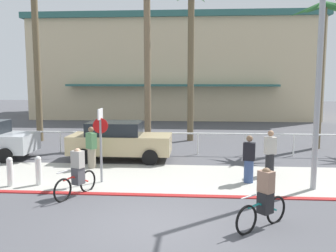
% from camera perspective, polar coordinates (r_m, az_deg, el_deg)
% --- Properties ---
extents(ground_plane, '(80.00, 80.00, 0.00)m').
position_cam_1_polar(ground_plane, '(19.14, 1.23, -3.42)').
color(ground_plane, '#4C4C51').
extents(sidewalk_strip, '(44.00, 4.00, 0.02)m').
position_cam_1_polar(sidewalk_strip, '(13.49, -0.08, -7.99)').
color(sidewalk_strip, '#ADAAA0').
rests_on(sidewalk_strip, ground).
extents(curb_paint, '(44.00, 0.24, 0.03)m').
position_cam_1_polar(curb_paint, '(11.58, -0.84, -10.58)').
color(curb_paint, maroon).
rests_on(curb_paint, ground).
extents(building_backdrop, '(25.23, 12.96, 9.00)m').
position_cam_1_polar(building_backdrop, '(36.61, 1.14, 8.85)').
color(building_backdrop, beige).
rests_on(building_backdrop, ground).
extents(rail_fence, '(24.41, 0.08, 1.04)m').
position_cam_1_polar(rail_fence, '(17.52, 0.98, -1.65)').
color(rail_fence, white).
rests_on(rail_fence, ground).
extents(stop_sign_bike_lane, '(0.52, 0.56, 2.56)m').
position_cam_1_polar(stop_sign_bike_lane, '(12.81, -10.31, -1.31)').
color(stop_sign_bike_lane, gray).
rests_on(stop_sign_bike_lane, ground).
extents(bollard_0, '(0.20, 0.20, 1.00)m').
position_cam_1_polar(bollard_0, '(13.25, -19.28, -6.44)').
color(bollard_0, white).
rests_on(bollard_0, ground).
extents(bollard_2, '(0.20, 0.20, 1.00)m').
position_cam_1_polar(bollard_2, '(13.43, -23.11, -6.44)').
color(bollard_2, white).
rests_on(bollard_2, ground).
extents(streetlight_curb, '(0.24, 2.54, 7.50)m').
position_cam_1_polar(streetlight_curb, '(12.36, 22.64, 10.02)').
color(streetlight_curb, '#9EA0A5').
rests_on(streetlight_curb, ground).
extents(palm_tree_1, '(3.08, 3.45, 9.32)m').
position_cam_1_polar(palm_tree_1, '(22.55, -19.83, 15.73)').
color(palm_tree_1, brown).
rests_on(palm_tree_1, ground).
extents(palm_tree_2, '(3.19, 2.86, 9.08)m').
position_cam_1_polar(palm_tree_2, '(20.59, -3.18, 16.11)').
color(palm_tree_2, '#756047').
rests_on(palm_tree_2, ground).
extents(palm_tree_3, '(3.61, 3.12, 8.59)m').
position_cam_1_polar(palm_tree_3, '(21.38, 3.55, 14.33)').
color(palm_tree_3, brown).
rests_on(palm_tree_3, ground).
extents(palm_tree_4, '(3.37, 2.77, 7.33)m').
position_cam_1_polar(palm_tree_4, '(20.34, 22.77, 12.60)').
color(palm_tree_4, brown).
rests_on(palm_tree_4, ground).
extents(car_tan_1, '(4.40, 2.02, 1.69)m').
position_cam_1_polar(car_tan_1, '(16.37, -7.50, -2.23)').
color(car_tan_1, tan).
rests_on(car_tan_1, ground).
extents(cyclist_red_0, '(0.81, 1.68, 1.50)m').
position_cam_1_polar(cyclist_red_0, '(11.74, -13.80, -7.09)').
color(cyclist_red_0, black).
rests_on(cyclist_red_0, ground).
extents(cyclist_teal_1, '(1.40, 1.25, 1.50)m').
position_cam_1_polar(cyclist_teal_1, '(9.35, 14.56, -10.89)').
color(cyclist_teal_1, black).
rests_on(cyclist_teal_1, ground).
extents(pedestrian_0, '(0.47, 0.45, 1.68)m').
position_cam_1_polar(pedestrian_0, '(15.07, -11.67, -3.52)').
color(pedestrian_0, gray).
rests_on(pedestrian_0, ground).
extents(pedestrian_1, '(0.45, 0.38, 1.69)m').
position_cam_1_polar(pedestrian_1, '(14.21, 15.40, -4.28)').
color(pedestrian_1, '#232326').
rests_on(pedestrian_1, ground).
extents(pedestrian_2, '(0.45, 0.38, 1.66)m').
position_cam_1_polar(pedestrian_2, '(13.03, 12.32, -5.31)').
color(pedestrian_2, '#384C7A').
rests_on(pedestrian_2, ground).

